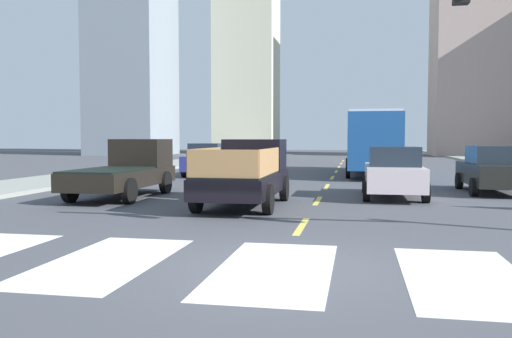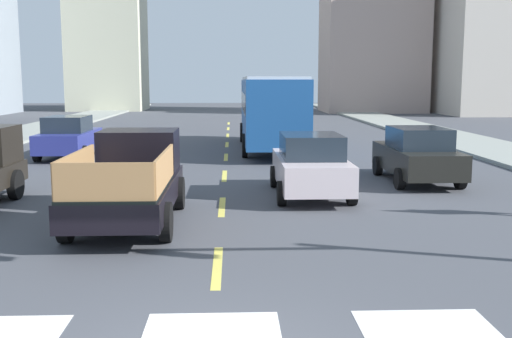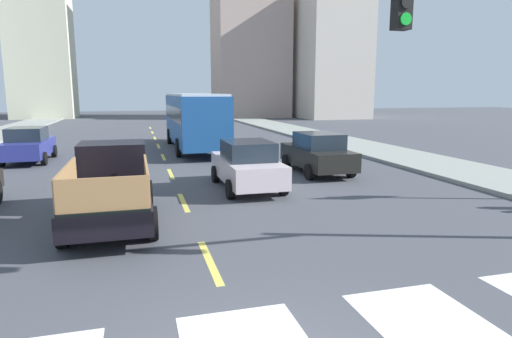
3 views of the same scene
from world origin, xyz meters
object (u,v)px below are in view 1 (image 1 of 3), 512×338
object	(u,v)px
pickup_dark	(128,169)
city_bus	(373,139)
pickup_stakebed	(247,173)
sedan_far	(209,160)
sedan_near_right	(493,169)
sedan_mid	(393,172)

from	to	relation	value
pickup_dark	city_bus	size ratio (longest dim) A/B	0.48
pickup_stakebed	sedan_far	distance (m)	12.31
sedan_near_right	sedan_far	size ratio (longest dim) A/B	1.00
sedan_far	pickup_stakebed	bearing A→B (deg)	-71.61
pickup_stakebed	sedan_far	size ratio (longest dim) A/B	1.18
city_bus	sedan_near_right	world-z (taller)	city_bus
sedan_mid	sedan_far	xyz separation A→B (m)	(-8.90, 8.75, 0.00)
sedan_near_right	sedan_far	xyz separation A→B (m)	(-12.55, 6.56, 0.00)
pickup_stakebed	pickup_dark	distance (m)	4.75
pickup_dark	sedan_near_right	bearing A→B (deg)	16.04
pickup_stakebed	sedan_mid	xyz separation A→B (m)	(4.45, 2.73, -0.08)
pickup_stakebed	city_bus	bearing A→B (deg)	75.65
city_bus	pickup_stakebed	bearing A→B (deg)	-107.79
sedan_near_right	sedan_mid	bearing A→B (deg)	-146.95
pickup_stakebed	city_bus	world-z (taller)	city_bus
pickup_stakebed	pickup_dark	size ratio (longest dim) A/B	1.00
pickup_stakebed	sedan_far	xyz separation A→B (m)	(-4.45, 11.48, -0.08)
sedan_mid	sedan_far	size ratio (longest dim) A/B	1.00
city_bus	sedan_far	xyz separation A→B (m)	(-8.52, -2.64, -1.09)
sedan_mid	sedan_near_right	distance (m)	4.26
pickup_stakebed	sedan_near_right	size ratio (longest dim) A/B	1.18
pickup_stakebed	sedan_mid	bearing A→B (deg)	33.21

